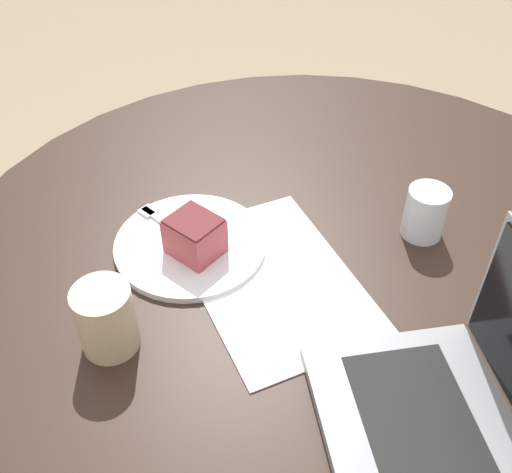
% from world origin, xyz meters
% --- Properties ---
extents(ground_plane, '(12.00, 12.00, 0.00)m').
position_xyz_m(ground_plane, '(0.00, 0.00, 0.00)').
color(ground_plane, gray).
extents(dining_table, '(1.31, 1.31, 0.71)m').
position_xyz_m(dining_table, '(0.00, 0.00, 0.58)').
color(dining_table, black).
rests_on(dining_table, ground_plane).
extents(paper_document, '(0.42, 0.37, 0.00)m').
position_xyz_m(paper_document, '(0.04, -0.08, 0.71)').
color(paper_document, white).
rests_on(paper_document, dining_table).
extents(plate, '(0.26, 0.26, 0.01)m').
position_xyz_m(plate, '(-0.03, -0.22, 0.72)').
color(plate, silver).
rests_on(plate, dining_table).
extents(cake_slice, '(0.11, 0.11, 0.07)m').
position_xyz_m(cake_slice, '(-0.01, -0.21, 0.76)').
color(cake_slice, '#B74C51').
rests_on(cake_slice, plate).
extents(fork, '(0.13, 0.14, 0.00)m').
position_xyz_m(fork, '(-0.07, -0.26, 0.72)').
color(fork, silver).
rests_on(fork, plate).
extents(coffee_glass, '(0.08, 0.08, 0.11)m').
position_xyz_m(coffee_glass, '(0.17, -0.32, 0.76)').
color(coffee_glass, '#C6AD89').
rests_on(coffee_glass, dining_table).
extents(water_glass, '(0.07, 0.07, 0.09)m').
position_xyz_m(water_glass, '(-0.07, 0.18, 0.76)').
color(water_glass, silver).
rests_on(water_glass, dining_table).
extents(laptop, '(0.36, 0.30, 0.23)m').
position_xyz_m(laptop, '(0.32, 0.13, 0.75)').
color(laptop, gray).
rests_on(laptop, dining_table).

